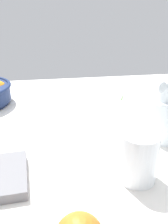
{
  "coord_description": "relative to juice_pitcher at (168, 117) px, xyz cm",
  "views": [
    {
      "loc": [
        -5.96,
        -69.4,
        38.68
      ],
      "look_at": [
        3.84,
        -1.34,
        6.04
      ],
      "focal_mm": 41.12,
      "sensor_mm": 36.0,
      "label": 1
    }
  ],
  "objects": [
    {
      "name": "herb_sprig_0",
      "position": [
        -4.1,
        30.54,
        -6.23
      ],
      "size": [
        2.68,
        5.09,
        0.8
      ],
      "color": "#549244",
      "rests_on": "ground_plane"
    },
    {
      "name": "juice_glass",
      "position": [
        -14.13,
        -16.31,
        -1.35
      ],
      "size": [
        8.63,
        8.63,
        11.69
      ],
      "color": "white",
      "rests_on": "ground_plane"
    },
    {
      "name": "juice_pitcher",
      "position": [
        0.0,
        0.0,
        0.0
      ],
      "size": [
        15.56,
        11.12,
        18.04
      ],
      "color": "white",
      "rests_on": "ground_plane"
    },
    {
      "name": "ground_plane",
      "position": [
        -26.52,
        8.91,
        -7.98
      ],
      "size": [
        125.1,
        100.18,
        3.0
      ],
      "primitive_type": "cube",
      "color": "white"
    },
    {
      "name": "spoon",
      "position": [
        13.39,
        30.15,
        -6.05
      ],
      "size": [
        7.81,
        13.63,
        1.0
      ],
      "color": "silver",
      "rests_on": "ground_plane"
    }
  ]
}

